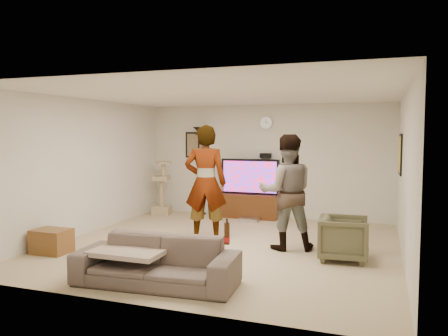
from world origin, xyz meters
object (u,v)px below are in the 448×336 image
(person_right, at_px, (287,192))
(beer_bottle, at_px, (227,234))
(floor_lamp, at_px, (199,171))
(sofa, at_px, (156,261))
(side_table, at_px, (52,241))
(cat_tree, at_px, (162,188))
(tv_stand, at_px, (250,206))
(armchair, at_px, (344,238))
(tv, at_px, (250,177))
(person_left, at_px, (206,183))

(person_right, xyz_separation_m, beer_bottle, (-0.24, -2.23, -0.22))
(floor_lamp, height_order, sofa, floor_lamp)
(beer_bottle, xyz_separation_m, side_table, (-3.16, 0.76, -0.52))
(cat_tree, relative_size, person_right, 0.67)
(tv_stand, bearing_deg, cat_tree, -171.38)
(tv_stand, height_order, armchair, armchair)
(tv_stand, xyz_separation_m, beer_bottle, (1.06, -4.60, 0.44))
(tv, distance_m, person_right, 2.71)
(tv, bearing_deg, side_table, -118.63)
(beer_bottle, bearing_deg, person_right, 83.90)
(cat_tree, height_order, side_table, cat_tree)
(person_right, height_order, beer_bottle, person_right)
(floor_lamp, relative_size, person_right, 1.09)
(person_left, xyz_separation_m, side_table, (-1.95, -1.60, -0.82))
(floor_lamp, height_order, person_right, floor_lamp)
(beer_bottle, distance_m, armchair, 2.25)
(beer_bottle, bearing_deg, floor_lamp, 116.39)
(floor_lamp, xyz_separation_m, person_left, (1.09, -2.28, -0.00))
(cat_tree, relative_size, beer_bottle, 4.97)
(floor_lamp, bearing_deg, cat_tree, -156.67)
(tv_stand, xyz_separation_m, person_right, (1.30, -2.38, 0.66))
(tv_stand, distance_m, beer_bottle, 4.74)
(armchair, bearing_deg, floor_lamp, 48.04)
(person_left, xyz_separation_m, sofa, (0.30, -2.36, -0.71))
(person_left, distance_m, side_table, 2.65)
(floor_lamp, relative_size, sofa, 1.01)
(tv, xyz_separation_m, floor_lamp, (-1.24, 0.03, 0.09))
(tv, relative_size, cat_tree, 1.06)
(person_left, height_order, sofa, person_left)
(cat_tree, bearing_deg, tv, 8.62)
(sofa, bearing_deg, tv, 87.67)
(tv, distance_m, side_table, 4.44)
(beer_bottle, height_order, armchair, beer_bottle)
(beer_bottle, distance_m, side_table, 3.29)
(sofa, distance_m, side_table, 2.37)
(person_right, distance_m, armchair, 1.16)
(tv_stand, xyz_separation_m, armchair, (2.23, -2.72, 0.06))
(sofa, height_order, beer_bottle, beer_bottle)
(person_right, height_order, side_table, person_right)
(floor_lamp, bearing_deg, sofa, -73.41)
(armchair, bearing_deg, sofa, 128.63)
(cat_tree, bearing_deg, armchair, -29.57)
(tv_stand, relative_size, tv, 0.96)
(floor_lamp, distance_m, person_left, 2.52)
(person_left, height_order, side_table, person_left)
(floor_lamp, height_order, side_table, floor_lamp)
(tv, xyz_separation_m, cat_tree, (-2.03, -0.31, -0.30))
(tv_stand, relative_size, floor_lamp, 0.63)
(tv, xyz_separation_m, beer_bottle, (1.06, -4.60, -0.21))
(tv, bearing_deg, tv_stand, 0.00)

